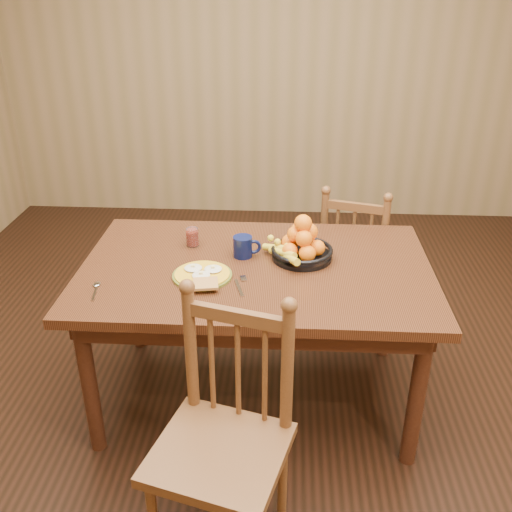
# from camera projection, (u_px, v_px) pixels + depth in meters

# --- Properties ---
(room) EXTENTS (4.52, 5.02, 2.72)m
(room) POSITION_uv_depth(u_px,v_px,m) (256.00, 136.00, 2.34)
(room) COLOR black
(room) RESTS_ON ground
(dining_table) EXTENTS (1.60, 1.00, 0.75)m
(dining_table) POSITION_uv_depth(u_px,v_px,m) (256.00, 282.00, 2.65)
(dining_table) COLOR black
(dining_table) RESTS_ON ground
(chair_far) EXTENTS (0.49, 0.48, 0.90)m
(chair_far) POSITION_uv_depth(u_px,v_px,m) (354.00, 260.00, 3.35)
(chair_far) COLOR #4F2F17
(chair_far) RESTS_ON ground
(chair_near) EXTENTS (0.55, 0.53, 0.99)m
(chair_near) POSITION_uv_depth(u_px,v_px,m) (224.00, 441.00, 2.01)
(chair_near) COLOR #4F2F17
(chair_near) RESTS_ON ground
(breakfast_plate) EXTENTS (0.26, 0.29, 0.04)m
(breakfast_plate) POSITION_uv_depth(u_px,v_px,m) (202.00, 275.00, 2.50)
(breakfast_plate) COLOR #59601E
(breakfast_plate) RESTS_ON dining_table
(fork) EXTENTS (0.06, 0.18, 0.00)m
(fork) POSITION_uv_depth(u_px,v_px,m) (240.00, 285.00, 2.44)
(fork) COLOR silver
(fork) RESTS_ON dining_table
(spoon) EXTENTS (0.05, 0.16, 0.01)m
(spoon) POSITION_uv_depth(u_px,v_px,m) (96.00, 287.00, 2.42)
(spoon) COLOR silver
(spoon) RESTS_ON dining_table
(coffee_mug) EXTENTS (0.13, 0.09, 0.10)m
(coffee_mug) POSITION_uv_depth(u_px,v_px,m) (244.00, 246.00, 2.67)
(coffee_mug) COLOR black
(coffee_mug) RESTS_ON dining_table
(juice_glass) EXTENTS (0.06, 0.06, 0.09)m
(juice_glass) POSITION_uv_depth(u_px,v_px,m) (192.00, 237.00, 2.78)
(juice_glass) COLOR silver
(juice_glass) RESTS_ON dining_table
(fruit_bowl) EXTENTS (0.32, 0.32, 0.22)m
(fruit_bowl) POSITION_uv_depth(u_px,v_px,m) (301.00, 246.00, 2.65)
(fruit_bowl) COLOR black
(fruit_bowl) RESTS_ON dining_table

